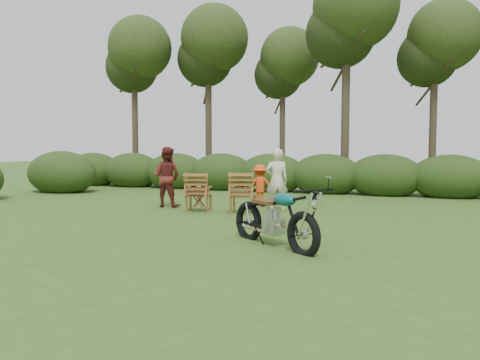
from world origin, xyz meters
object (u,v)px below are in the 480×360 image
(cup, at_px, (199,188))
(child, at_px, (260,206))
(adult_b, at_px, (167,207))
(adult_a, at_px, (277,211))
(side_table, at_px, (198,200))
(lawn_chair_left, at_px, (199,211))
(lawn_chair_right, at_px, (243,213))
(motorcycle, at_px, (274,246))

(cup, relative_size, child, 0.10)
(adult_b, distance_m, child, 2.53)
(adult_a, xyz_separation_m, child, (-0.71, 0.80, 0.00))
(side_table, relative_size, child, 0.47)
(child, bearing_deg, side_table, 28.92)
(cup, xyz_separation_m, adult_b, (-1.19, 0.46, -0.58))
(lawn_chair_left, distance_m, side_table, 0.27)
(lawn_chair_left, height_order, child, child)
(cup, distance_m, adult_a, 2.04)
(cup, bearing_deg, adult_a, 20.91)
(cup, distance_m, child, 1.95)
(adult_a, distance_m, child, 1.07)
(side_table, xyz_separation_m, adult_b, (-1.16, 0.43, -0.27))
(lawn_chair_left, bearing_deg, lawn_chair_right, 171.97)
(side_table, xyz_separation_m, adult_a, (1.87, 0.67, -0.27))
(side_table, bearing_deg, adult_b, 159.53)
(adult_a, height_order, child, adult_a)
(lawn_chair_right, height_order, cup, cup)
(lawn_chair_left, relative_size, cup, 8.84)
(lawn_chair_left, distance_m, cup, 0.58)
(motorcycle, distance_m, side_table, 4.50)
(child, bearing_deg, adult_a, 109.04)
(side_table, bearing_deg, motorcycle, -48.15)
(side_table, relative_size, adult_a, 0.34)
(lawn_chair_left, xyz_separation_m, side_table, (-0.03, 0.03, 0.27))
(lawn_chair_right, relative_size, cup, 9.09)
(lawn_chair_right, height_order, adult_b, adult_b)
(motorcycle, xyz_separation_m, lawn_chair_right, (-1.82, 3.44, 0.00))
(side_table, distance_m, adult_a, 2.00)
(child, bearing_deg, motorcycle, 88.22)
(side_table, height_order, adult_b, adult_b)
(lawn_chair_right, relative_size, side_table, 1.85)
(side_table, bearing_deg, lawn_chair_left, -52.03)
(lawn_chair_left, xyz_separation_m, cup, (0.01, 0.00, 0.58))
(cup, xyz_separation_m, child, (1.12, 1.49, -0.58))
(cup, bearing_deg, motorcycle, -48.24)
(adult_a, bearing_deg, lawn_chair_right, 13.03)
(side_table, bearing_deg, lawn_chair_right, 4.48)
(lawn_chair_left, relative_size, adult_b, 0.60)
(lawn_chair_left, relative_size, child, 0.85)
(child, bearing_deg, cup, 30.45)
(lawn_chair_left, bearing_deg, motorcycle, 117.67)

